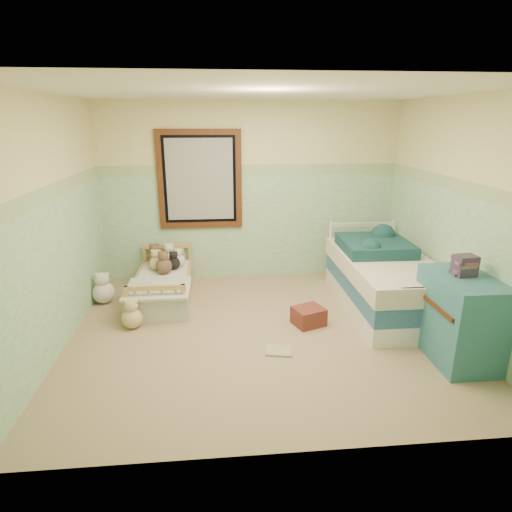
{
  "coord_description": "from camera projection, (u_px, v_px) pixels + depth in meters",
  "views": [
    {
      "loc": [
        -0.48,
        -4.2,
        2.26
      ],
      "look_at": [
        -0.05,
        0.35,
        0.78
      ],
      "focal_mm": 29.78,
      "sensor_mm": 36.0,
      "label": 1
    }
  ],
  "objects": [
    {
      "name": "floor",
      "position": [
        263.0,
        333.0,
        4.72
      ],
      "size": [
        4.2,
        3.6,
        0.02
      ],
      "primitive_type": "cube",
      "color": "gray",
      "rests_on": "ground"
    },
    {
      "name": "ceiling",
      "position": [
        265.0,
        90.0,
        3.94
      ],
      "size": [
        4.2,
        3.6,
        0.02
      ],
      "primitive_type": "cube",
      "color": "silver",
      "rests_on": "wall_back"
    },
    {
      "name": "wall_back",
      "position": [
        250.0,
        193.0,
        6.03
      ],
      "size": [
        4.2,
        0.04,
        2.5
      ],
      "primitive_type": "cube",
      "color": "#CEC486",
      "rests_on": "floor"
    },
    {
      "name": "wall_front",
      "position": [
        296.0,
        289.0,
        2.62
      ],
      "size": [
        4.2,
        0.04,
        2.5
      ],
      "primitive_type": "cube",
      "color": "#CEC486",
      "rests_on": "floor"
    },
    {
      "name": "wall_left",
      "position": [
        51.0,
        227.0,
        4.14
      ],
      "size": [
        0.04,
        3.6,
        2.5
      ],
      "primitive_type": "cube",
      "color": "#CEC486",
      "rests_on": "floor"
    },
    {
      "name": "wall_right",
      "position": [
        460.0,
        218.0,
        4.51
      ],
      "size": [
        0.04,
        3.6,
        2.5
      ],
      "primitive_type": "cube",
      "color": "#CEC486",
      "rests_on": "floor"
    },
    {
      "name": "wainscot_mint",
      "position": [
        250.0,
        227.0,
        6.17
      ],
      "size": [
        4.2,
        0.01,
        1.5
      ],
      "primitive_type": "cube",
      "color": "#74AB77",
      "rests_on": "floor"
    },
    {
      "name": "border_strip",
      "position": [
        250.0,
        170.0,
        5.92
      ],
      "size": [
        4.2,
        0.01,
        0.15
      ],
      "primitive_type": "cube",
      "color": "#478048",
      "rests_on": "wall_back"
    },
    {
      "name": "window_frame",
      "position": [
        200.0,
        180.0,
        5.87
      ],
      "size": [
        1.16,
        0.06,
        1.36
      ],
      "primitive_type": "cube",
      "color": "#391C0D",
      "rests_on": "wall_back"
    },
    {
      "name": "window_blinds",
      "position": [
        200.0,
        180.0,
        5.88
      ],
      "size": [
        0.92,
        0.01,
        1.12
      ],
      "primitive_type": "cube",
      "color": "#B3B3AD",
      "rests_on": "window_frame"
    },
    {
      "name": "toddler_bed_frame",
      "position": [
        163.0,
        292.0,
        5.57
      ],
      "size": [
        0.7,
        1.4,
        0.18
      ],
      "primitive_type": "cube",
      "color": "#966C48",
      "rests_on": "floor"
    },
    {
      "name": "toddler_mattress",
      "position": [
        163.0,
        281.0,
        5.53
      ],
      "size": [
        0.64,
        1.34,
        0.12
      ],
      "primitive_type": "cube",
      "color": "silver",
      "rests_on": "toddler_bed_frame"
    },
    {
      "name": "patchwork_quilt",
      "position": [
        158.0,
        288.0,
        5.09
      ],
      "size": [
        0.76,
        0.7,
        0.03
      ],
      "primitive_type": "cube",
      "color": "#8EADDE",
      "rests_on": "toddler_mattress"
    },
    {
      "name": "plush_bed_brown",
      "position": [
        155.0,
        258.0,
        5.94
      ],
      "size": [
        0.21,
        0.21,
        0.21
      ],
      "primitive_type": "sphere",
      "color": "brown",
      "rests_on": "toddler_mattress"
    },
    {
      "name": "plush_bed_white",
      "position": [
        169.0,
        257.0,
        5.95
      ],
      "size": [
        0.21,
        0.21,
        0.21
      ],
      "primitive_type": "sphere",
      "color": "silver",
      "rests_on": "toddler_mattress"
    },
    {
      "name": "plush_bed_tan",
      "position": [
        157.0,
        263.0,
        5.73
      ],
      "size": [
        0.19,
        0.19,
        0.19
      ],
      "primitive_type": "sphere",
      "color": "#D6BA80",
      "rests_on": "toddler_mattress"
    },
    {
      "name": "plush_bed_dark",
      "position": [
        174.0,
        263.0,
        5.76
      ],
      "size": [
        0.17,
        0.17,
        0.17
      ],
      "primitive_type": "sphere",
      "color": "black",
      "rests_on": "toddler_mattress"
    },
    {
      "name": "plush_floor_cream",
      "position": [
        104.0,
        293.0,
        5.42
      ],
      "size": [
        0.28,
        0.28,
        0.28
      ],
      "primitive_type": "sphere",
      "color": "silver",
      "rests_on": "floor"
    },
    {
      "name": "plush_floor_tan",
      "position": [
        132.0,
        318.0,
        4.78
      ],
      "size": [
        0.23,
        0.23,
        0.23
      ],
      "primitive_type": "sphere",
      "color": "#D6BA80",
      "rests_on": "floor"
    },
    {
      "name": "twin_bed_frame",
      "position": [
        383.0,
        300.0,
        5.27
      ],
      "size": [
        0.96,
        1.92,
        0.22
      ],
      "primitive_type": "cube",
      "color": "white",
      "rests_on": "floor"
    },
    {
      "name": "twin_boxspring",
      "position": [
        385.0,
        283.0,
        5.21
      ],
      "size": [
        0.96,
        1.92,
        0.22
      ],
      "primitive_type": "cube",
      "color": "navy",
      "rests_on": "twin_bed_frame"
    },
    {
      "name": "twin_mattress",
      "position": [
        386.0,
        267.0,
        5.14
      ],
      "size": [
        1.0,
        1.96,
        0.22
      ],
      "primitive_type": "cube",
      "color": "beige",
      "rests_on": "twin_boxspring"
    },
    {
      "name": "teal_blanket",
      "position": [
        375.0,
        245.0,
        5.36
      ],
      "size": [
        0.83,
        0.88,
        0.14
      ],
      "primitive_type": "cube",
      "rotation": [
        0.0,
        0.0,
        -0.02
      ],
      "color": "#123D42",
      "rests_on": "twin_mattress"
    },
    {
      "name": "dresser",
      "position": [
        459.0,
        318.0,
        4.09
      ],
      "size": [
        0.53,
        0.85,
        0.85
      ],
      "primitive_type": "cube",
      "color": "#2D7476",
      "rests_on": "floor"
    },
    {
      "name": "book_stack",
      "position": [
        465.0,
        265.0,
        3.97
      ],
      "size": [
        0.21,
        0.17,
        0.2
      ],
      "primitive_type": "cube",
      "rotation": [
        0.0,
        0.0,
        0.1
      ],
      "color": "#47282B",
      "rests_on": "dresser"
    },
    {
      "name": "red_pillow",
      "position": [
        309.0,
        316.0,
        4.86
      ],
      "size": [
        0.41,
        0.38,
        0.2
      ],
      "primitive_type": "cube",
      "rotation": [
        0.0,
        0.0,
        0.37
      ],
      "color": "#9A3224",
      "rests_on": "floor"
    },
    {
      "name": "floor_book",
      "position": [
        279.0,
        351.0,
        4.3
      ],
      "size": [
        0.29,
        0.25,
        0.02
      ],
      "primitive_type": "cube",
      "rotation": [
        0.0,
        0.0,
        -0.2
      ],
      "color": "gold",
      "rests_on": "floor"
    },
    {
      "name": "extra_plush_0",
      "position": [
        179.0,
        261.0,
        5.85
      ],
      "size": [
        0.18,
        0.18,
        0.18
      ],
      "primitive_type": "sphere",
      "color": "silver",
      "rests_on": "toddler_mattress"
    },
    {
      "name": "extra_plush_1",
      "position": [
        164.0,
        266.0,
        5.59
      ],
      "size": [
        0.21,
        0.21,
        0.21
      ],
      "primitive_type": "sphere",
      "color": "brown",
      "rests_on": "toddler_mattress"
    }
  ]
}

